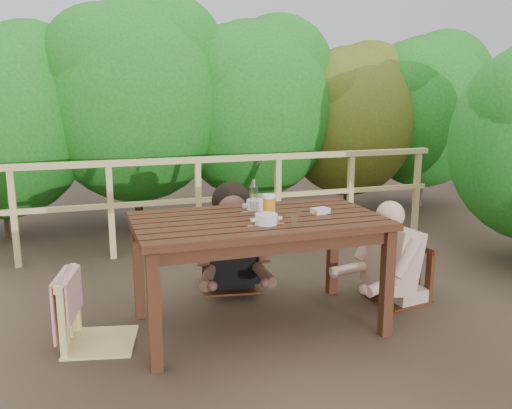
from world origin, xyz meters
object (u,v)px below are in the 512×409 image
object	(u,v)px
woman	(229,205)
beer_glass	(269,207)
bottle	(254,197)
soup_near	(266,220)
chair_right	(400,249)
tumbler	(294,222)
bread_roll	(270,221)
diner_right	(405,218)
butter_tub	(320,212)
chair_left	(97,277)
chair_far	(230,232)
table	(258,274)
soup_far	(257,206)

from	to	relation	value
woman	beer_glass	bearing A→B (deg)	102.28
bottle	soup_near	bearing A→B (deg)	-95.50
woman	beer_glass	xyz separation A→B (m)	(0.05, -0.89, 0.17)
chair_right	beer_glass	size ratio (longest dim) A/B	4.76
tumbler	bread_roll	bearing A→B (deg)	153.97
chair_right	bottle	bearing A→B (deg)	-100.91
diner_right	butter_tub	size ratio (longest dim) A/B	11.04
chair_left	diner_right	bearing A→B (deg)	-76.34
chair_far	diner_right	xyz separation A→B (m)	(1.26, -0.72, 0.20)
tumbler	woman	bearing A→B (deg)	96.61
table	soup_far	world-z (taller)	soup_far
chair_left	bread_roll	bearing A→B (deg)	-91.84
beer_glass	soup_far	bearing A→B (deg)	89.69
table	bread_roll	xyz separation A→B (m)	(0.01, -0.21, 0.44)
soup_near	soup_far	world-z (taller)	soup_far
woman	butter_tub	world-z (taller)	woman
diner_right	tumbler	xyz separation A→B (m)	(-1.13, -0.41, 0.15)
chair_right	bottle	xyz separation A→B (m)	(-1.23, 0.05, 0.50)
soup_near	woman	bearing A→B (deg)	88.08
table	chair_right	distance (m)	1.26
chair_left	bread_roll	world-z (taller)	chair_left
soup_near	table	bearing A→B (deg)	86.83
bread_roll	bottle	xyz separation A→B (m)	(0.01, 0.39, 0.09)
beer_glass	chair_left	bearing A→B (deg)	175.42
table	soup_near	world-z (taller)	soup_near
table	chair_far	bearing A→B (deg)	88.33
chair_right	soup_far	distance (m)	1.26
chair_far	bread_roll	size ratio (longest dim) A/B	7.39
woman	diner_right	bearing A→B (deg)	158.87
soup_near	bread_roll	size ratio (longest dim) A/B	1.93
chair_far	bottle	xyz separation A→B (m)	(0.00, -0.66, 0.43)
bread_roll	diner_right	bearing A→B (deg)	14.95
chair_far	chair_right	distance (m)	1.43
chair_left	butter_tub	bearing A→B (deg)	-81.06
soup_far	bread_roll	world-z (taller)	soup_far
chair_left	soup_far	xyz separation A→B (m)	(1.18, 0.18, 0.37)
woman	soup_near	bearing A→B (deg)	97.30
chair_far	diner_right	size ratio (longest dim) A/B	0.72
diner_right	bread_roll	size ratio (longest dim) A/B	10.31
butter_tub	bread_roll	bearing A→B (deg)	-169.91
woman	bottle	distance (m)	0.71
diner_right	tumbler	bearing A→B (deg)	101.66
chair_right	butter_tub	world-z (taller)	butter_tub
bread_roll	woman	bearing A→B (deg)	89.35
table	bottle	bearing A→B (deg)	81.95
bread_roll	tumbler	distance (m)	0.16
diner_right	bottle	xyz separation A→B (m)	(-1.26, 0.05, 0.24)
chair_far	soup_far	distance (m)	0.69
diner_right	soup_near	world-z (taller)	diner_right
chair_left	tumbler	world-z (taller)	chair_left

